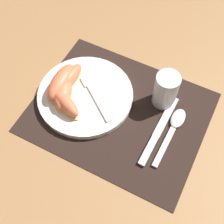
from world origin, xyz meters
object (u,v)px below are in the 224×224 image
object	(u,v)px
plate	(86,94)
citrus_wedge_3	(65,102)
spoon	(174,126)
knife	(158,131)
citrus_wedge_1	(61,83)
juice_glass	(165,91)
fork	(91,88)
citrus_wedge_0	(68,80)
citrus_wedge_2	(63,90)

from	to	relation	value
plate	citrus_wedge_3	bearing A→B (deg)	-113.34
plate	spoon	bearing A→B (deg)	4.59
knife	citrus_wedge_3	distance (m)	0.24
citrus_wedge_1	juice_glass	bearing A→B (deg)	20.20
fork	citrus_wedge_0	bearing A→B (deg)	-166.13
citrus_wedge_0	citrus_wedge_1	xyz separation A→B (m)	(-0.01, -0.02, 0.00)
juice_glass	plate	bearing A→B (deg)	-157.17
knife	spoon	bearing A→B (deg)	47.13
spoon	fork	size ratio (longest dim) A/B	1.04
knife	citrus_wedge_3	size ratio (longest dim) A/B	1.81
knife	citrus_wedge_0	xyz separation A→B (m)	(-0.26, 0.01, 0.03)
citrus_wedge_0	citrus_wedge_3	world-z (taller)	same
citrus_wedge_0	citrus_wedge_2	world-z (taller)	same
spoon	citrus_wedge_3	world-z (taller)	citrus_wedge_3
citrus_wedge_0	citrus_wedge_3	xyz separation A→B (m)	(0.03, -0.06, -0.00)
spoon	citrus_wedge_1	world-z (taller)	citrus_wedge_1
juice_glass	citrus_wedge_3	world-z (taller)	juice_glass
knife	citrus_wedge_0	size ratio (longest dim) A/B	1.75
spoon	citrus_wedge_3	size ratio (longest dim) A/B	1.50
fork	citrus_wedge_2	distance (m)	0.07
spoon	fork	xyz separation A→B (m)	(-0.23, -0.00, 0.01)
juice_glass	citrus_wedge_2	world-z (taller)	juice_glass
plate	citrus_wedge_3	distance (m)	0.07
plate	spoon	world-z (taller)	plate
fork	citrus_wedge_2	xyz separation A→B (m)	(-0.06, -0.05, 0.01)
citrus_wedge_0	citrus_wedge_2	bearing A→B (deg)	-84.10
spoon	citrus_wedge_2	bearing A→B (deg)	-170.61
citrus_wedge_1	citrus_wedge_3	xyz separation A→B (m)	(0.04, -0.05, -0.00)
citrus_wedge_0	citrus_wedge_2	distance (m)	0.03
knife	spoon	xyz separation A→B (m)	(0.03, 0.03, 0.00)
citrus_wedge_1	citrus_wedge_2	xyz separation A→B (m)	(0.01, -0.02, -0.00)
fork	citrus_wedge_1	bearing A→B (deg)	-156.23
knife	spoon	size ratio (longest dim) A/B	1.21
juice_glass	fork	bearing A→B (deg)	-161.19
fork	citrus_wedge_2	bearing A→B (deg)	-140.70
juice_glass	citrus_wedge_0	distance (m)	0.25
juice_glass	citrus_wedge_0	size ratio (longest dim) A/B	0.82
plate	knife	bearing A→B (deg)	-3.44
juice_glass	knife	xyz separation A→B (m)	(0.02, -0.09, -0.04)
spoon	citrus_wedge_0	size ratio (longest dim) A/B	1.44
knife	citrus_wedge_2	bearing A→B (deg)	-176.46
plate	fork	bearing A→B (deg)	73.90
fork	citrus_wedge_0	xyz separation A→B (m)	(-0.06, -0.01, 0.01)
citrus_wedge_1	citrus_wedge_2	size ratio (longest dim) A/B	0.91
citrus_wedge_3	citrus_wedge_0	bearing A→B (deg)	114.54
juice_glass	spoon	size ratio (longest dim) A/B	0.56
plate	juice_glass	world-z (taller)	juice_glass
spoon	fork	bearing A→B (deg)	-179.35
fork	citrus_wedge_3	bearing A→B (deg)	-111.82
knife	citrus_wedge_1	distance (m)	0.28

